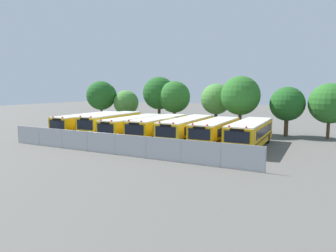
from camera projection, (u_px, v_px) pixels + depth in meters
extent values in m
plane|color=#595651|center=(160.00, 140.00, 32.85)|extent=(160.00, 160.00, 0.00)
cube|color=#EAA80C|center=(89.00, 123.00, 36.96)|extent=(2.78, 10.35, 2.03)
cube|color=white|center=(89.00, 114.00, 36.82)|extent=(2.73, 10.14, 0.12)
cube|color=black|center=(57.00, 136.00, 32.40)|extent=(2.60, 0.22, 0.36)
cube|color=black|center=(57.00, 125.00, 32.29)|extent=(2.08, 0.11, 0.97)
cube|color=black|center=(99.00, 121.00, 36.63)|extent=(0.23, 8.02, 0.73)
cube|color=black|center=(82.00, 120.00, 37.74)|extent=(0.23, 8.02, 0.73)
cube|color=black|center=(89.00, 126.00, 37.01)|extent=(2.81, 10.45, 0.10)
sphere|color=red|center=(62.00, 117.00, 32.04)|extent=(0.18, 0.18, 0.18)
sphere|color=red|center=(53.00, 117.00, 32.65)|extent=(0.18, 0.18, 0.18)
cube|color=black|center=(56.00, 120.00, 32.22)|extent=(1.15, 0.11, 0.24)
cylinder|color=black|center=(75.00, 135.00, 33.23)|extent=(0.30, 1.01, 1.00)
cylinder|color=black|center=(59.00, 134.00, 34.20)|extent=(0.30, 1.01, 1.00)
cylinder|color=black|center=(113.00, 127.00, 39.57)|extent=(0.30, 1.01, 1.00)
cylinder|color=black|center=(99.00, 127.00, 40.54)|extent=(0.30, 1.01, 1.00)
cube|color=yellow|center=(112.00, 124.00, 35.55)|extent=(2.74, 9.31, 2.17)
cube|color=white|center=(111.00, 114.00, 35.41)|extent=(2.68, 9.12, 0.12)
cube|color=black|center=(85.00, 137.00, 31.47)|extent=(2.59, 0.21, 0.36)
cube|color=black|center=(85.00, 125.00, 31.35)|extent=(2.08, 0.10, 1.04)
cube|color=black|center=(122.00, 121.00, 35.22)|extent=(0.19, 7.22, 0.78)
cube|color=black|center=(104.00, 120.00, 36.33)|extent=(0.19, 7.22, 0.78)
cube|color=black|center=(112.00, 128.00, 35.60)|extent=(2.76, 9.40, 0.10)
sphere|color=red|center=(91.00, 117.00, 31.10)|extent=(0.18, 0.18, 0.18)
sphere|color=red|center=(80.00, 116.00, 31.70)|extent=(0.18, 0.18, 0.18)
cube|color=black|center=(84.00, 119.00, 31.27)|extent=(1.14, 0.10, 0.24)
cylinder|color=black|center=(102.00, 136.00, 32.30)|extent=(0.30, 1.01, 1.00)
cylinder|color=black|center=(86.00, 135.00, 33.27)|extent=(0.30, 1.01, 1.00)
cylinder|color=black|center=(133.00, 129.00, 37.70)|extent=(0.30, 1.01, 1.00)
cylinder|color=black|center=(118.00, 128.00, 38.68)|extent=(0.30, 1.01, 1.00)
cube|color=yellow|center=(134.00, 126.00, 33.98)|extent=(2.61, 9.97, 1.95)
cube|color=white|center=(134.00, 117.00, 33.85)|extent=(2.56, 9.77, 0.12)
cube|color=black|center=(105.00, 140.00, 29.67)|extent=(2.49, 0.20, 0.36)
cube|color=black|center=(105.00, 128.00, 29.57)|extent=(2.00, 0.09, 0.94)
cube|color=black|center=(145.00, 124.00, 33.62)|extent=(0.17, 7.74, 0.70)
cube|color=black|center=(127.00, 123.00, 34.78)|extent=(0.17, 7.74, 0.70)
cube|color=black|center=(134.00, 130.00, 34.03)|extent=(2.64, 10.07, 0.10)
sphere|color=red|center=(111.00, 121.00, 29.31)|extent=(0.18, 0.18, 0.18)
sphere|color=red|center=(101.00, 120.00, 29.94)|extent=(0.18, 0.18, 0.18)
cube|color=black|center=(105.00, 123.00, 29.50)|extent=(1.10, 0.10, 0.24)
cylinder|color=black|center=(123.00, 139.00, 30.46)|extent=(0.30, 1.00, 1.00)
cylinder|color=black|center=(106.00, 137.00, 31.46)|extent=(0.30, 1.00, 1.00)
cylinder|color=black|center=(156.00, 131.00, 36.35)|extent=(0.30, 1.00, 1.00)
cylinder|color=black|center=(141.00, 130.00, 37.36)|extent=(0.30, 1.00, 1.00)
cube|color=#EAA80C|center=(159.00, 128.00, 32.63)|extent=(2.62, 9.72, 2.04)
cube|color=white|center=(158.00, 118.00, 32.50)|extent=(2.56, 9.52, 0.12)
cube|color=black|center=(134.00, 142.00, 28.37)|extent=(2.59, 0.18, 0.36)
cube|color=black|center=(134.00, 130.00, 28.26)|extent=(2.08, 0.08, 0.98)
cube|color=black|center=(170.00, 125.00, 32.28)|extent=(0.10, 7.56, 0.73)
cube|color=black|center=(150.00, 124.00, 33.43)|extent=(0.10, 7.56, 0.73)
cube|color=black|center=(159.00, 131.00, 32.68)|extent=(2.64, 9.81, 0.10)
sphere|color=red|center=(141.00, 121.00, 28.00)|extent=(0.18, 0.18, 0.18)
sphere|color=red|center=(129.00, 121.00, 28.62)|extent=(0.18, 0.18, 0.18)
cube|color=black|center=(134.00, 124.00, 28.19)|extent=(1.14, 0.09, 0.24)
cylinder|color=black|center=(152.00, 141.00, 29.17)|extent=(0.29, 1.00, 1.00)
cylinder|color=black|center=(132.00, 139.00, 30.18)|extent=(0.29, 1.00, 1.00)
cylinder|color=black|center=(179.00, 133.00, 34.94)|extent=(0.29, 1.00, 1.00)
cylinder|color=black|center=(162.00, 131.00, 35.94)|extent=(0.29, 1.00, 1.00)
cube|color=yellow|center=(187.00, 129.00, 31.40)|extent=(2.63, 10.17, 2.04)
cube|color=white|center=(187.00, 119.00, 31.26)|extent=(2.57, 9.97, 0.12)
cube|color=black|center=(165.00, 145.00, 26.92)|extent=(2.52, 0.20, 0.36)
cube|color=black|center=(165.00, 132.00, 26.82)|extent=(2.03, 0.09, 0.98)
cube|color=black|center=(200.00, 126.00, 31.07)|extent=(0.16, 7.90, 0.74)
cube|color=black|center=(177.00, 125.00, 32.17)|extent=(0.16, 7.90, 0.74)
cube|color=black|center=(187.00, 133.00, 31.45)|extent=(2.65, 10.27, 0.10)
sphere|color=red|center=(173.00, 123.00, 26.57)|extent=(0.18, 0.18, 0.18)
sphere|color=red|center=(160.00, 122.00, 27.17)|extent=(0.18, 0.18, 0.18)
cube|color=black|center=(165.00, 126.00, 26.74)|extent=(1.11, 0.10, 0.24)
cylinder|color=black|center=(183.00, 144.00, 27.76)|extent=(0.30, 1.00, 1.00)
cylinder|color=black|center=(162.00, 142.00, 28.72)|extent=(0.30, 1.00, 1.00)
cylinder|color=black|center=(207.00, 134.00, 33.93)|extent=(0.30, 1.00, 1.00)
cylinder|color=black|center=(189.00, 133.00, 34.89)|extent=(0.30, 1.00, 1.00)
cube|color=#EAA80C|center=(216.00, 132.00, 29.75)|extent=(2.43, 9.15, 2.00)
cube|color=white|center=(216.00, 121.00, 29.62)|extent=(2.38, 8.97, 0.12)
cube|color=black|center=(199.00, 148.00, 25.75)|extent=(2.47, 0.16, 0.36)
cube|color=black|center=(199.00, 134.00, 25.64)|extent=(1.99, 0.06, 0.96)
cube|color=black|center=(229.00, 129.00, 29.42)|extent=(0.04, 7.14, 0.72)
cube|color=black|center=(205.00, 127.00, 30.53)|extent=(0.04, 7.14, 0.72)
cube|color=black|center=(216.00, 136.00, 29.80)|extent=(2.45, 9.25, 0.10)
sphere|color=red|center=(207.00, 125.00, 25.40)|extent=(0.18, 0.18, 0.18)
sphere|color=red|center=(193.00, 124.00, 26.00)|extent=(0.18, 0.18, 0.18)
cube|color=black|center=(199.00, 128.00, 25.57)|extent=(1.09, 0.08, 0.24)
cylinder|color=black|center=(216.00, 146.00, 26.56)|extent=(0.28, 1.00, 1.00)
cylinder|color=black|center=(194.00, 144.00, 27.53)|extent=(0.28, 1.00, 1.00)
cylinder|color=black|center=(233.00, 137.00, 31.82)|extent=(0.28, 1.00, 1.00)
cylinder|color=black|center=(214.00, 135.00, 32.79)|extent=(0.28, 1.00, 1.00)
cube|color=#EAA80C|center=(250.00, 133.00, 28.46)|extent=(2.60, 9.91, 2.02)
cube|color=white|center=(250.00, 122.00, 28.33)|extent=(2.55, 9.71, 0.12)
cube|color=black|center=(236.00, 152.00, 24.15)|extent=(2.58, 0.18, 0.36)
cube|color=black|center=(237.00, 137.00, 24.04)|extent=(2.08, 0.08, 0.97)
cube|color=black|center=(265.00, 130.00, 28.10)|extent=(0.10, 7.72, 0.73)
cube|color=black|center=(238.00, 129.00, 29.27)|extent=(0.10, 7.72, 0.73)
cube|color=black|center=(250.00, 138.00, 28.51)|extent=(2.63, 10.01, 0.10)
sphere|color=red|center=(246.00, 127.00, 23.77)|extent=(0.18, 0.18, 0.18)
sphere|color=red|center=(229.00, 126.00, 24.41)|extent=(0.18, 0.18, 0.18)
cube|color=black|center=(237.00, 130.00, 23.97)|extent=(1.14, 0.09, 0.24)
cylinder|color=black|center=(254.00, 150.00, 24.93)|extent=(0.29, 1.00, 1.00)
cylinder|color=black|center=(228.00, 148.00, 25.96)|extent=(0.29, 1.00, 1.00)
cylinder|color=black|center=(268.00, 138.00, 30.82)|extent=(0.29, 1.00, 1.00)
cylinder|color=black|center=(246.00, 137.00, 31.85)|extent=(0.29, 1.00, 1.00)
cylinder|color=#4C3823|center=(102.00, 116.00, 46.63)|extent=(0.34, 0.34, 2.88)
sphere|color=#1E561E|center=(101.00, 95.00, 46.24)|extent=(4.47, 4.47, 4.47)
sphere|color=#1E561E|center=(105.00, 95.00, 46.18)|extent=(3.52, 3.52, 3.52)
cylinder|color=#4C3823|center=(126.00, 118.00, 46.42)|extent=(0.44, 0.44, 2.01)
sphere|color=#478438|center=(126.00, 103.00, 46.12)|extent=(3.84, 3.84, 3.84)
sphere|color=#478438|center=(127.00, 104.00, 46.15)|extent=(2.64, 2.64, 2.64)
cylinder|color=#4C3823|center=(159.00, 116.00, 44.42)|extent=(0.43, 0.43, 3.16)
sphere|color=#1E561E|center=(159.00, 93.00, 44.01)|extent=(4.79, 4.79, 4.79)
sphere|color=#1E561E|center=(159.00, 93.00, 43.93)|extent=(3.30, 3.30, 3.30)
cylinder|color=#4C3823|center=(174.00, 118.00, 42.97)|extent=(0.43, 0.43, 2.74)
sphere|color=#286623|center=(174.00, 97.00, 42.59)|extent=(4.51, 4.51, 4.51)
sphere|color=#286623|center=(176.00, 96.00, 42.05)|extent=(2.91, 2.91, 2.91)
cylinder|color=#4C3823|center=(216.00, 120.00, 40.61)|extent=(0.43, 0.43, 2.67)
sphere|color=#478438|center=(216.00, 99.00, 40.25)|extent=(4.14, 4.14, 4.14)
sphere|color=#478438|center=(216.00, 98.00, 40.68)|extent=(2.38, 2.38, 2.38)
cylinder|color=#4C3823|center=(240.00, 122.00, 36.84)|extent=(0.42, 0.42, 2.97)
sphere|color=#286623|center=(240.00, 96.00, 36.44)|extent=(4.76, 4.76, 4.76)
sphere|color=#286623|center=(242.00, 96.00, 36.06)|extent=(3.49, 3.49, 3.49)
cylinder|color=#4C3823|center=(286.00, 126.00, 35.32)|extent=(0.48, 0.48, 2.33)
sphere|color=#1E561E|center=(287.00, 104.00, 34.99)|extent=(3.99, 3.99, 3.99)
sphere|color=#1E561E|center=(287.00, 102.00, 35.28)|extent=(2.91, 2.91, 2.91)
cylinder|color=#4C3823|center=(328.00, 129.00, 33.43)|extent=(0.35, 0.35, 2.30)
sphere|color=#286623|center=(330.00, 103.00, 33.08)|extent=(4.47, 4.47, 4.47)
sphere|color=#286623|center=(324.00, 102.00, 33.19)|extent=(2.54, 2.54, 2.54)
cylinder|color=#9EA0A3|center=(18.00, 134.00, 31.01)|extent=(0.07, 0.07, 1.81)
cylinder|color=#9EA0A3|center=(39.00, 136.00, 29.61)|extent=(0.07, 0.07, 1.81)
cylinder|color=#9EA0A3|center=(62.00, 139.00, 28.22)|extent=(0.07, 0.07, 1.81)
cylinder|color=#9EA0A3|center=(87.00, 141.00, 26.82)|extent=(0.07, 0.07, 1.81)
cylinder|color=#9EA0A3|center=(115.00, 144.00, 25.43)|extent=(0.07, 0.07, 1.81)
cylinder|color=#9EA0A3|center=(146.00, 147.00, 24.04)|extent=(0.07, 0.07, 1.81)
cylinder|color=#9EA0A3|center=(181.00, 151.00, 22.64)|extent=(0.07, 0.07, 1.81)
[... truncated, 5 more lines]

